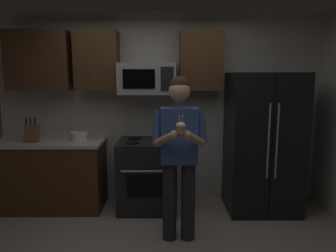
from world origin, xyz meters
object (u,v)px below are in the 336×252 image
Objects in this scene: knife_block at (32,133)px; cupcake at (181,127)px; oven_range at (148,175)px; microwave at (147,79)px; bowl_large_white at (79,136)px; refrigerator at (263,143)px; person at (179,150)px.

knife_block is 2.19m from cupcake.
oven_range is 1.26× the size of microwave.
bowl_large_white is (-0.90, 0.05, 0.51)m from oven_range.
microwave is 1.72m from refrigerator.
microwave is 2.31× the size of knife_block.
bowl_large_white is at bearing -175.33° from microwave.
person reaches higher than bowl_large_white.
knife_block is 1.41× the size of bowl_large_white.
knife_block is 0.59m from bowl_large_white.
microwave is at bearing 106.78° from cupcake.
microwave is at bearing 4.67° from bowl_large_white.
person reaches higher than knife_block.
microwave is at bearing 89.98° from oven_range.
cupcake is (0.38, -1.27, -0.43)m from microwave.
refrigerator is at bearing -6.03° from microwave.
cupcake is at bearing -42.99° from bowl_large_white.
cupcake is at bearing -135.18° from refrigerator.
refrigerator is at bearing -1.50° from oven_range.
refrigerator is 2.40m from bowl_large_white.
microwave is 0.41× the size of refrigerator.
oven_range is 1.05m from person.
microwave is 1.25m from person.
refrigerator is 7.91× the size of bowl_large_white.
bowl_large_white is at bearing 145.95° from person.
knife_block is at bearing -172.63° from bowl_large_white.
oven_range is 5.36× the size of cupcake.
knife_block is 0.18× the size of person.
knife_block is (-2.98, 0.01, 0.13)m from refrigerator.
cupcake is (-1.12, -1.11, 0.39)m from refrigerator.
oven_range is 1.04m from bowl_large_white.
microwave is at bearing 5.73° from knife_block.
person is (-1.12, -0.78, 0.10)m from refrigerator.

